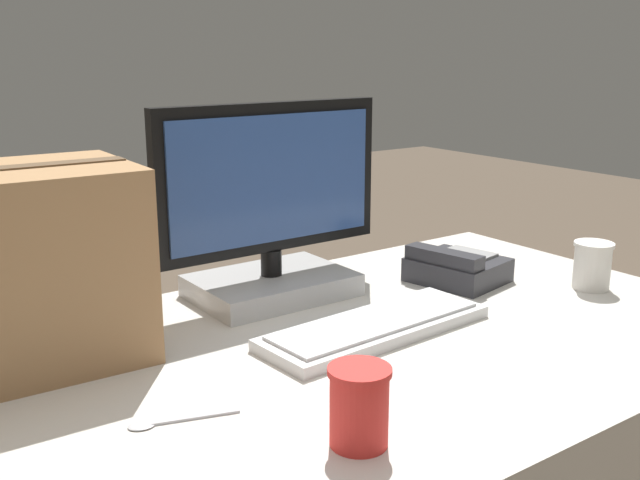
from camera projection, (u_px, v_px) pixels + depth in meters
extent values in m
cube|color=#B7B7B7|center=(272.00, 285.00, 1.58)|extent=(0.32, 0.23, 0.05)
cylinder|color=black|center=(271.00, 262.00, 1.57)|extent=(0.04, 0.04, 0.05)
cube|color=black|center=(270.00, 178.00, 1.52)|extent=(0.51, 0.03, 0.30)
cube|color=#2D4C8C|center=(274.00, 179.00, 1.51)|extent=(0.47, 0.01, 0.26)
cube|color=silver|center=(375.00, 328.00, 1.38)|extent=(0.47, 0.18, 0.02)
cube|color=silver|center=(376.00, 320.00, 1.37)|extent=(0.43, 0.15, 0.01)
cube|color=#2D2D33|center=(458.00, 270.00, 1.68)|extent=(0.20, 0.22, 0.05)
cube|color=#2D2D33|center=(444.00, 257.00, 1.63)|extent=(0.08, 0.18, 0.03)
cube|color=gray|center=(466.00, 254.00, 1.69)|extent=(0.12, 0.13, 0.01)
cylinder|color=red|center=(359.00, 410.00, 0.98)|extent=(0.08, 0.08, 0.10)
cylinder|color=red|center=(360.00, 371.00, 0.97)|extent=(0.09, 0.09, 0.01)
cylinder|color=white|center=(592.00, 267.00, 1.62)|extent=(0.08, 0.08, 0.10)
cylinder|color=white|center=(594.00, 244.00, 1.61)|extent=(0.08, 0.08, 0.01)
cube|color=silver|center=(196.00, 417.00, 1.06)|extent=(0.12, 0.04, 0.00)
ellipsoid|color=silver|center=(141.00, 426.00, 1.04)|extent=(0.04, 0.04, 0.00)
cube|color=#9E754C|center=(4.00, 270.00, 1.20)|extent=(0.43, 0.29, 0.33)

